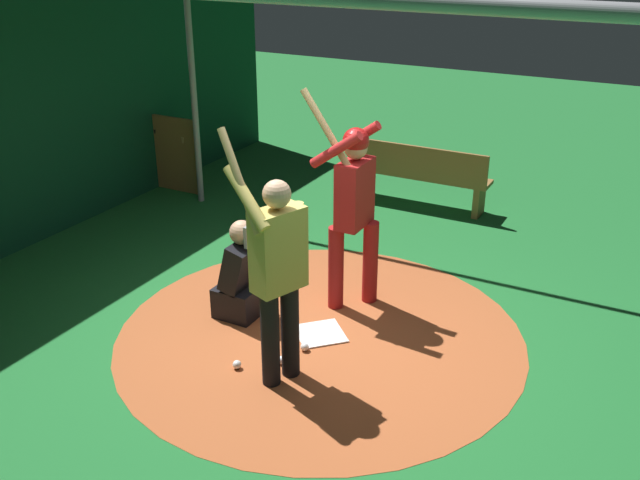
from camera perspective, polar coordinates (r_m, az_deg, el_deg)
name	(u,v)px	position (r m, az deg, el deg)	size (l,w,h in m)	color
ground_plane	(320,335)	(6.56, 0.00, -7.60)	(26.23, 26.23, 0.00)	#1E6B2D
dirt_circle	(320,334)	(6.56, 0.00, -7.58)	(3.71, 3.71, 0.01)	#AD562D
home_plate	(320,333)	(6.55, 0.00, -7.51)	(0.42, 0.42, 0.01)	white
batter	(353,201)	(6.62, 2.69, 3.17)	(0.68, 0.49, 2.12)	maroon
catcher	(243,279)	(6.72, -6.22, -3.12)	(0.58, 0.40, 0.98)	black
visitor	(278,269)	(5.49, -3.42, -2.33)	(0.64, 0.52, 2.09)	black
cage_frame	(320,88)	(5.71, 0.00, 12.08)	(6.18, 4.66, 3.21)	gray
bat_rack	(166,154)	(10.24, -12.29, 6.73)	(1.18, 0.19, 1.05)	olive
bench	(418,174)	(9.43, 7.86, 5.31)	(1.89, 0.36, 0.85)	olive
baseball_0	(305,347)	(6.31, -1.24, -8.58)	(0.07, 0.07, 0.07)	white
baseball_1	(237,365)	(6.12, -6.69, -9.91)	(0.07, 0.07, 0.07)	white
baseball_2	(282,360)	(6.14, -3.07, -9.59)	(0.07, 0.07, 0.07)	white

